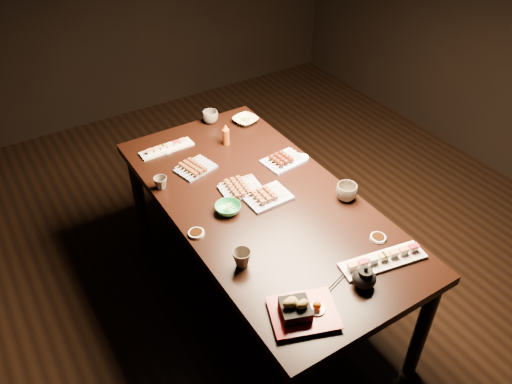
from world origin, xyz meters
TOP-DOWN VIEW (x-y plane):
  - ground at (0.00, 0.00)m, footprint 5.00×5.00m
  - dining_table at (-0.33, -0.08)m, footprint 0.93×1.81m
  - sushi_platter_near at (-0.11, -0.73)m, footprint 0.41×0.18m
  - sushi_platter_far at (-0.54, 0.62)m, footprint 0.32×0.09m
  - yakitori_plate_center at (-0.37, 0.05)m, footprint 0.23×0.18m
  - yakitori_plate_right at (-0.29, -0.08)m, footprint 0.23×0.17m
  - yakitori_plate_left at (-0.49, 0.35)m, footprint 0.23×0.19m
  - tsukune_plate at (-0.04, 0.14)m, footprint 0.24×0.19m
  - edamame_bowl_green at (-0.52, -0.06)m, footprint 0.15×0.15m
  - edamame_bowl_cream at (0.01, 0.63)m, footprint 0.18×0.18m
  - tempura_tray at (-0.58, -0.78)m, footprint 0.32×0.29m
  - teacup_near_left at (-0.64, -0.41)m, footprint 0.11×0.11m
  - teacup_mid_right at (0.05, -0.30)m, footprint 0.14×0.14m
  - teacup_far_left at (-0.72, 0.29)m, footprint 0.08×0.08m
  - teacup_far_right at (-0.18, 0.76)m, footprint 0.12×0.12m
  - teapot at (-0.27, -0.78)m, footprint 0.16×0.16m
  - condiment_bottle at (-0.22, 0.48)m, footprint 0.06×0.06m
  - sauce_dish_west at (-0.73, -0.13)m, footprint 0.09×0.09m
  - sauce_dish_east at (0.07, 0.12)m, footprint 0.09×0.09m
  - sauce_dish_se at (-0.02, -0.61)m, footprint 0.09×0.09m
  - sauce_dish_nw at (-0.56, 0.60)m, footprint 0.10×0.10m
  - chopsticks_near at (-0.39, -0.73)m, footprint 0.21×0.08m
  - chopsticks_se at (-0.02, -0.76)m, footprint 0.21×0.12m

SIDE VIEW (x-z plane):
  - ground at x=0.00m, z-range 0.00..0.00m
  - dining_table at x=-0.33m, z-range 0.00..0.75m
  - chopsticks_near at x=-0.39m, z-range 0.75..0.76m
  - chopsticks_se at x=-0.02m, z-range 0.75..0.76m
  - sauce_dish_se at x=-0.02m, z-range 0.75..0.76m
  - sauce_dish_east at x=0.07m, z-range 0.75..0.76m
  - sauce_dish_nw at x=-0.56m, z-range 0.75..0.76m
  - sauce_dish_west at x=-0.73m, z-range 0.75..0.76m
  - edamame_bowl_cream at x=0.01m, z-range 0.75..0.79m
  - sushi_platter_far at x=-0.54m, z-range 0.75..0.79m
  - edamame_bowl_green at x=-0.52m, z-range 0.75..0.79m
  - sushi_platter_near at x=-0.11m, z-range 0.75..0.80m
  - yakitori_plate_left at x=-0.49m, z-range 0.75..0.80m
  - yakitori_plate_center at x=-0.37m, z-range 0.75..0.80m
  - tsukune_plate at x=-0.04m, z-range 0.75..0.81m
  - yakitori_plate_right at x=-0.29m, z-range 0.75..0.81m
  - teacup_far_left at x=-0.72m, z-range 0.75..0.82m
  - teacup_far_right at x=-0.18m, z-range 0.75..0.83m
  - teacup_near_left at x=-0.64m, z-range 0.75..0.83m
  - teacup_mid_right at x=0.05m, z-range 0.75..0.84m
  - tempura_tray at x=-0.58m, z-range 0.75..0.85m
  - teapot at x=-0.27m, z-range 0.75..0.85m
  - condiment_bottle at x=-0.22m, z-range 0.75..0.88m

